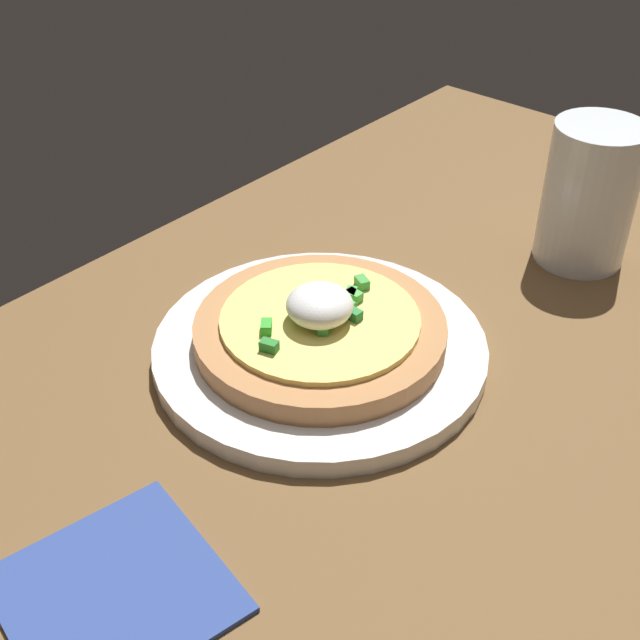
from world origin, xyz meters
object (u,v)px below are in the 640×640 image
object	(u,v)px
plate	(320,349)
cup_far	(588,202)
pizza	(320,328)
napkin	(115,592)

from	to	relation	value
plate	cup_far	distance (cm)	28.18
plate	pizza	size ratio (longest dim) A/B	1.33
pizza	napkin	distance (cm)	24.76
plate	napkin	xyz separation A→B (cm)	(24.07, 5.32, -0.57)
cup_far	napkin	size ratio (longest dim) A/B	1.07
plate	cup_far	bearing A→B (deg)	162.71
plate	pizza	distance (cm)	2.07
pizza	napkin	world-z (taller)	pizza
plate	cup_far	xyz separation A→B (cm)	(-26.50, 8.25, 4.89)
plate	napkin	size ratio (longest dim) A/B	2.16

